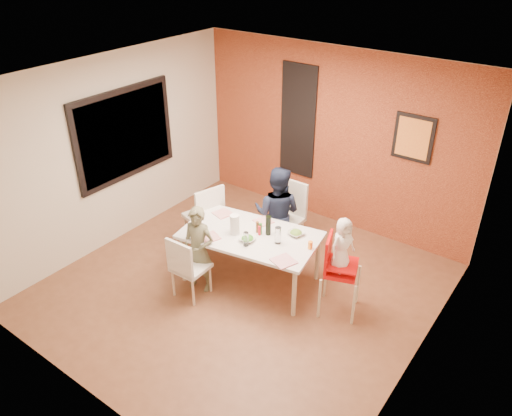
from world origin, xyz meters
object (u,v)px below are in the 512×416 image
Objects in this scene: high_chair at (337,268)px; child_far at (277,213)px; chair_near at (186,265)px; chair_far at (287,213)px; child_near at (199,250)px; dining_table at (250,238)px; toddler at (342,245)px; chair_left at (206,214)px; paper_towel_roll at (235,225)px; wine_bottle at (268,226)px.

child_far is at bearing 46.77° from high_chair.
chair_far reaches higher than chair_near.
child_near reaches higher than chair_far.
child_far is at bearing -89.41° from chair_far.
child_near is at bearing -129.50° from dining_table.
high_chair is 0.75× the size of child_far.
high_chair is at bearing -32.16° from chair_far.
chair_far is (-0.04, 0.93, -0.07)m from dining_table.
child_far is 2.03× the size of toddler.
dining_table is at bearing -120.60° from chair_near.
chair_left reaches higher than chair_near.
paper_towel_roll is at bearing -113.43° from chair_near.
dining_table is 1.18m from high_chair.
chair_far is at bearing -106.77° from child_far.
dining_table is 1.79× the size of chair_far.
chair_left is (-0.97, 0.25, -0.09)m from dining_table.
toddler is (1.62, 0.90, 0.46)m from chair_near.
high_chair is (1.22, -0.79, 0.04)m from chair_far.
chair_far reaches higher than high_chair.
wine_bottle is at bearing 96.55° from child_far.
chair_far is 0.88× the size of child_near.
child_far is 0.61m from wine_bottle.
chair_left reaches higher than dining_table.
paper_towel_roll reaches higher than chair_near.
paper_towel_roll is (-1.36, -0.26, -0.10)m from toddler.
chair_near is 1.14m from chair_left.
child_far reaches higher than chair_left.
toddler is at bearing -77.32° from high_chair.
child_near reaches higher than high_chair.
chair_near is at bearing 45.80° from chair_left.
child_far is (-0.04, 0.67, 0.03)m from dining_table.
high_chair is 1.34m from child_far.
paper_towel_roll is (-0.16, -0.11, 0.20)m from dining_table.
chair_left is at bearing 155.95° from paper_towel_roll.
dining_table is at bearing 36.25° from child_near.
paper_towel_roll reaches higher than dining_table.
chair_near is at bearing -124.80° from wine_bottle.
chair_left is at bearing 173.86° from wine_bottle.
dining_table is 6.90× the size of paper_towel_roll.
high_chair is at bearing 139.64° from child_far.
child_near is 4.36× the size of paper_towel_roll.
toddler is (1.25, -0.53, 0.26)m from child_far.
toddler reaches higher than child_near.
child_near is 4.50× the size of wine_bottle.
wine_bottle is at bearing 100.97° from chair_left.
wine_bottle is (-0.99, -0.01, 0.22)m from high_chair.
high_chair is at bearing -152.41° from chair_near.
wine_bottle is at bearing 33.78° from dining_table.
high_chair is 0.33m from toddler.
child_far is (0.93, 0.42, 0.13)m from chair_left.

